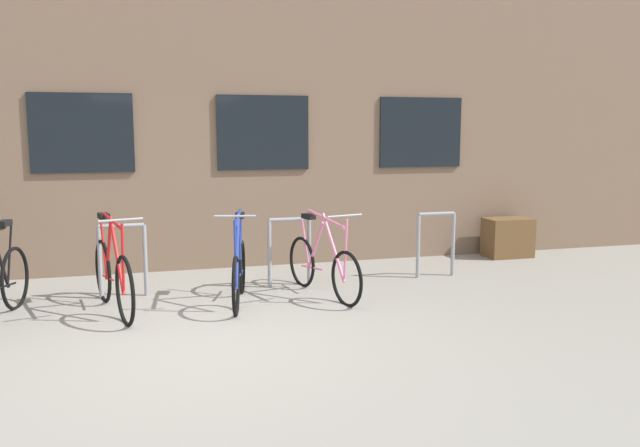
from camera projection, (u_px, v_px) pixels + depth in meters
ground_plane at (203, 342)px, 6.08m from camera, size 42.00×42.00×0.00m
storefront_building at (161, 52)px, 12.25m from camera, size 28.00×7.62×6.78m
bike_rack at (209, 249)px, 7.88m from camera, size 6.56×0.05×0.87m
bicycle_red at (113, 275)px, 7.02m from camera, size 0.57×1.74×1.09m
bicycle_pink at (323, 265)px, 7.75m from camera, size 0.55×1.68×1.04m
bicycle_blue at (239, 270)px, 7.40m from camera, size 0.51×1.59×1.08m
planter_box at (508, 238)px, 10.07m from camera, size 0.70×0.44×0.60m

